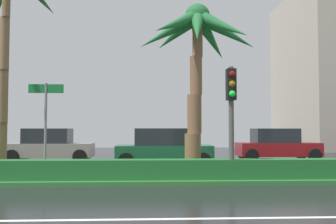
# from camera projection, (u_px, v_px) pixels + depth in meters

# --- Properties ---
(ground_plane) EXTENTS (90.00, 42.00, 0.10)m
(ground_plane) POSITION_uv_depth(u_px,v_px,m) (100.00, 176.00, 14.01)
(ground_plane) COLOR black
(near_lane_divider_stripe) EXTENTS (81.00, 0.14, 0.01)m
(near_lane_divider_stripe) POSITION_uv_depth(u_px,v_px,m) (51.00, 220.00, 7.03)
(near_lane_divider_stripe) COLOR white
(near_lane_divider_stripe) RESTS_ON ground_plane
(median_strip) EXTENTS (85.50, 4.00, 0.15)m
(median_strip) POSITION_uv_depth(u_px,v_px,m) (96.00, 176.00, 13.02)
(median_strip) COLOR #2D6B33
(median_strip) RESTS_ON ground_plane
(median_hedge) EXTENTS (76.50, 0.70, 0.60)m
(median_hedge) POSITION_uv_depth(u_px,v_px,m) (90.00, 170.00, 11.64)
(median_hedge) COLOR #1E6028
(median_hedge) RESTS_ON median_strip
(palm_tree_centre) EXTENTS (4.53, 4.44, 6.08)m
(palm_tree_centre) POSITION_uv_depth(u_px,v_px,m) (197.00, 42.00, 13.76)
(palm_tree_centre) COLOR brown
(palm_tree_centre) RESTS_ON median_strip
(traffic_signal_median_right) EXTENTS (0.28, 0.43, 3.45)m
(traffic_signal_median_right) POSITION_uv_depth(u_px,v_px,m) (231.00, 102.00, 11.67)
(traffic_signal_median_right) COLOR #4C4C47
(traffic_signal_median_right) RESTS_ON median_strip
(street_name_sign) EXTENTS (1.10, 0.08, 3.00)m
(street_name_sign) POSITION_uv_depth(u_px,v_px,m) (46.00, 117.00, 12.06)
(street_name_sign) COLOR slate
(street_name_sign) RESTS_ON median_strip
(car_in_traffic_second) EXTENTS (4.30, 2.02, 1.72)m
(car_in_traffic_second) POSITION_uv_depth(u_px,v_px,m) (50.00, 146.00, 19.73)
(car_in_traffic_second) COLOR gray
(car_in_traffic_second) RESTS_ON ground_plane
(car_in_traffic_third) EXTENTS (4.30, 2.02, 1.72)m
(car_in_traffic_third) POSITION_uv_depth(u_px,v_px,m) (163.00, 148.00, 17.23)
(car_in_traffic_third) COLOR #195133
(car_in_traffic_third) RESTS_ON ground_plane
(car_in_traffic_fourth) EXTENTS (4.30, 2.02, 1.72)m
(car_in_traffic_fourth) POSITION_uv_depth(u_px,v_px,m) (277.00, 145.00, 20.56)
(car_in_traffic_fourth) COLOR maroon
(car_in_traffic_fourth) RESTS_ON ground_plane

